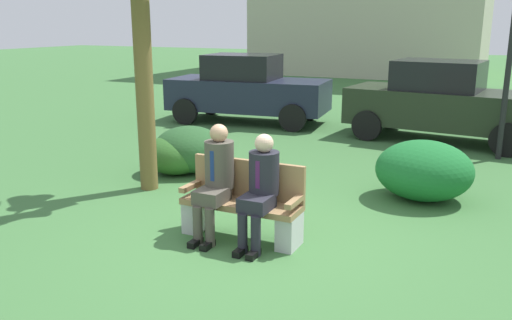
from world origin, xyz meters
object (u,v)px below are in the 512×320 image
park_bench (243,204)px  seated_man_right (261,185)px  shrub_mid_lawn (190,149)px  parked_car_far (442,102)px  shrub_near_bench (424,170)px  parked_car_near (247,89)px  shrub_far_lawn (175,155)px  seated_man_left (216,176)px

park_bench → seated_man_right: bearing=-23.6°
seated_man_right → shrub_mid_lawn: size_ratio=1.02×
seated_man_right → parked_car_far: size_ratio=0.31×
park_bench → seated_man_right: size_ratio=1.12×
shrub_near_bench → parked_car_near: parked_car_near is taller
seated_man_right → shrub_mid_lawn: (-2.37, 2.26, -0.32)m
shrub_mid_lawn → shrub_far_lawn: bearing=-125.8°
shrub_mid_lawn → parked_car_far: bearing=51.3°
seated_man_right → seated_man_left: bearing=179.4°
park_bench → shrub_near_bench: park_bench is taller
shrub_mid_lawn → parked_car_far: 5.58m
seated_man_left → seated_man_right: 0.57m
parked_car_far → parked_car_near: bearing=177.8°
parked_car_far → shrub_mid_lawn: bearing=-128.7°
shrub_near_bench → parked_car_near: size_ratio=0.33×
seated_man_left → shrub_near_bench: (1.96, 2.46, -0.32)m
shrub_near_bench → shrub_mid_lawn: bearing=-176.9°
seated_man_left → parked_car_far: size_ratio=0.33×
park_bench → shrub_mid_lawn: 2.99m
shrub_near_bench → seated_man_left: bearing=-128.6°
shrub_near_bench → shrub_mid_lawn: (-3.76, -0.20, -0.04)m
shrub_mid_lawn → parked_car_far: size_ratio=0.31×
parked_car_near → parked_car_far: 4.65m
seated_man_right → park_bench: bearing=156.4°
seated_man_left → shrub_far_lawn: bearing=133.9°
shrub_far_lawn → seated_man_right: bearing=-39.0°
seated_man_right → shrub_mid_lawn: bearing=136.4°
seated_man_left → parked_car_near: bearing=113.8°
shrub_far_lawn → parked_car_far: (3.63, 4.56, 0.51)m
shrub_far_lawn → parked_car_far: parked_car_far is taller
park_bench → shrub_mid_lawn: (-2.09, 2.14, -0.01)m
shrub_near_bench → shrub_far_lawn: bearing=-173.9°
park_bench → shrub_far_lawn: bearing=139.5°
shrub_mid_lawn → parked_car_near: parked_car_near is taller
shrub_near_bench → shrub_far_lawn: shrub_near_bench is taller
park_bench → shrub_mid_lawn: park_bench is taller
seated_man_left → shrub_far_lawn: seated_man_left is taller
shrub_far_lawn → parked_car_near: 4.87m
park_bench → parked_car_near: 7.43m
shrub_far_lawn → parked_car_near: size_ratio=0.26×
park_bench → seated_man_left: (-0.29, -0.12, 0.34)m
park_bench → seated_man_right: (0.28, -0.12, 0.31)m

